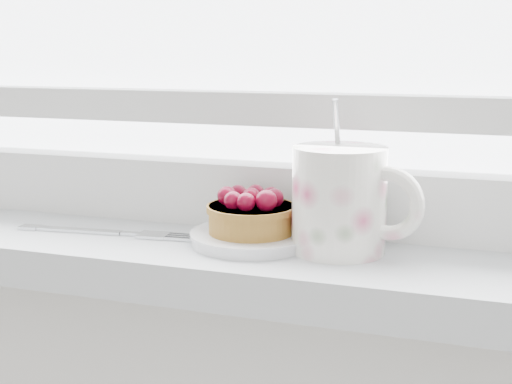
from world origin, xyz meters
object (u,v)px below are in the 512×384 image
at_px(saucer, 251,238).
at_px(raspberry_tart, 251,213).
at_px(fork, 106,232).
at_px(floral_mug, 343,198).

bearing_deg(saucer, raspberry_tart, -63.01).
xyz_separation_m(saucer, raspberry_tart, (0.00, -0.00, 0.03)).
height_order(saucer, raspberry_tart, raspberry_tart).
relative_size(saucer, fork, 0.61).
bearing_deg(fork, saucer, 4.92).
bearing_deg(floral_mug, raspberry_tart, -179.08).
bearing_deg(floral_mug, saucer, -179.23).
bearing_deg(fork, floral_mug, 3.40).
bearing_deg(saucer, floral_mug, 0.77).
xyz_separation_m(raspberry_tart, floral_mug, (0.09, 0.00, 0.02)).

